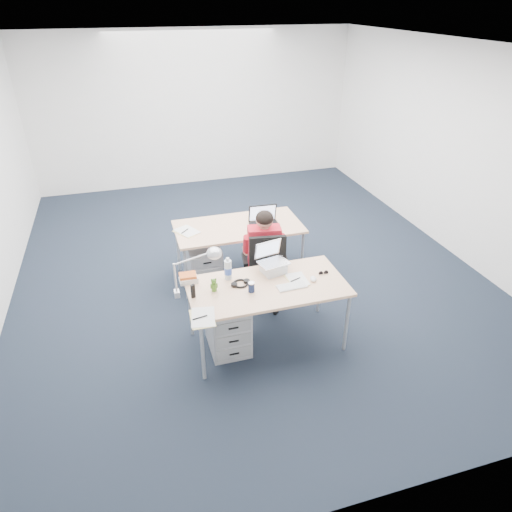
# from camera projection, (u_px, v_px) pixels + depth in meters

# --- Properties ---
(floor) EXTENTS (7.00, 7.00, 0.00)m
(floor) POSITION_uv_depth(u_px,v_px,m) (246.00, 267.00, 6.32)
(floor) COLOR black
(floor) RESTS_ON ground
(room) EXTENTS (6.02, 7.02, 2.80)m
(room) POSITION_uv_depth(u_px,v_px,m) (244.00, 145.00, 5.46)
(room) COLOR white
(room) RESTS_ON ground
(desk_near) EXTENTS (1.60, 0.80, 0.73)m
(desk_near) POSITION_uv_depth(u_px,v_px,m) (267.00, 289.00, 4.62)
(desk_near) COLOR tan
(desk_near) RESTS_ON ground
(desk_far) EXTENTS (1.60, 0.80, 0.73)m
(desk_far) POSITION_uv_depth(u_px,v_px,m) (238.00, 229.00, 5.80)
(desk_far) COLOR tan
(desk_far) RESTS_ON ground
(office_chair) EXTENTS (0.72, 0.72, 1.00)m
(office_chair) POSITION_uv_depth(u_px,v_px,m) (265.00, 283.00, 5.44)
(office_chair) COLOR black
(office_chair) RESTS_ON ground
(seated_person) EXTENTS (0.43, 0.69, 1.20)m
(seated_person) POSITION_uv_depth(u_px,v_px,m) (263.00, 253.00, 5.43)
(seated_person) COLOR red
(seated_person) RESTS_ON ground
(drawer_pedestal_near) EXTENTS (0.40, 0.50, 0.55)m
(drawer_pedestal_near) POSITION_uv_depth(u_px,v_px,m) (228.00, 326.00, 4.75)
(drawer_pedestal_near) COLOR #AEAFB3
(drawer_pedestal_near) RESTS_ON ground
(drawer_pedestal_far) EXTENTS (0.40, 0.50, 0.55)m
(drawer_pedestal_far) POSITION_uv_depth(u_px,v_px,m) (204.00, 265.00, 5.83)
(drawer_pedestal_far) COLOR #AEAFB3
(drawer_pedestal_far) RESTS_ON ground
(silver_laptop) EXTENTS (0.34, 0.29, 0.32)m
(silver_laptop) POSITION_uv_depth(u_px,v_px,m) (274.00, 259.00, 4.73)
(silver_laptop) COLOR silver
(silver_laptop) RESTS_ON desk_near
(wireless_keyboard) EXTENTS (0.31, 0.14, 0.02)m
(wireless_keyboard) POSITION_uv_depth(u_px,v_px,m) (292.00, 286.00, 4.57)
(wireless_keyboard) COLOR white
(wireless_keyboard) RESTS_ON desk_near
(computer_mouse) EXTENTS (0.09, 0.12, 0.04)m
(computer_mouse) POSITION_uv_depth(u_px,v_px,m) (313.00, 279.00, 4.67)
(computer_mouse) COLOR white
(computer_mouse) RESTS_ON desk_near
(headphones) EXTENTS (0.23, 0.20, 0.03)m
(headphones) POSITION_uv_depth(u_px,v_px,m) (240.00, 283.00, 4.60)
(headphones) COLOR black
(headphones) RESTS_ON desk_near
(can_koozie) EXTENTS (0.07, 0.07, 0.11)m
(can_koozie) POSITION_uv_depth(u_px,v_px,m) (251.00, 287.00, 4.48)
(can_koozie) COLOR #141F40
(can_koozie) RESTS_ON desk_near
(water_bottle) EXTENTS (0.08, 0.08, 0.25)m
(water_bottle) POSITION_uv_depth(u_px,v_px,m) (228.00, 268.00, 4.64)
(water_bottle) COLOR silver
(water_bottle) RESTS_ON desk_near
(bear_figurine) EXTENTS (0.08, 0.06, 0.14)m
(bear_figurine) POSITION_uv_depth(u_px,v_px,m) (214.00, 285.00, 4.48)
(bear_figurine) COLOR #2C651A
(bear_figurine) RESTS_ON desk_near
(book_stack) EXTENTS (0.21, 0.18, 0.08)m
(book_stack) POSITION_uv_depth(u_px,v_px,m) (188.00, 278.00, 4.64)
(book_stack) COLOR silver
(book_stack) RESTS_ON desk_near
(cordless_phone) EXTENTS (0.05, 0.04, 0.15)m
(cordless_phone) POSITION_uv_depth(u_px,v_px,m) (193.00, 291.00, 4.38)
(cordless_phone) COLOR black
(cordless_phone) RESTS_ON desk_near
(papers_left) EXTENTS (0.25, 0.32, 0.01)m
(papers_left) POSITION_uv_depth(u_px,v_px,m) (202.00, 318.00, 4.12)
(papers_left) COLOR #E5D285
(papers_left) RESTS_ON desk_near
(papers_right) EXTENTS (0.20, 0.27, 0.01)m
(papers_right) POSITION_uv_depth(u_px,v_px,m) (297.00, 280.00, 4.67)
(papers_right) COLOR #E5D285
(papers_right) RESTS_ON desk_near
(sunglasses) EXTENTS (0.11, 0.05, 0.03)m
(sunglasses) POSITION_uv_depth(u_px,v_px,m) (323.00, 273.00, 4.78)
(sunglasses) COLOR black
(sunglasses) RESTS_ON desk_near
(desk_lamp) EXTENTS (0.44, 0.16, 0.50)m
(desk_lamp) POSITION_uv_depth(u_px,v_px,m) (191.00, 272.00, 4.35)
(desk_lamp) COLOR silver
(desk_lamp) RESTS_ON desk_near
(dark_laptop) EXTENTS (0.38, 0.37, 0.26)m
(dark_laptop) POSITION_uv_depth(u_px,v_px,m) (265.00, 217.00, 5.71)
(dark_laptop) COLOR black
(dark_laptop) RESTS_ON desk_far
(far_cup) EXTENTS (0.08, 0.08, 0.10)m
(far_cup) POSITION_uv_depth(u_px,v_px,m) (258.00, 219.00, 5.83)
(far_cup) COLOR white
(far_cup) RESTS_ON desk_far
(far_papers) EXTENTS (0.33, 0.36, 0.01)m
(far_papers) POSITION_uv_depth(u_px,v_px,m) (187.00, 232.00, 5.63)
(far_papers) COLOR white
(far_papers) RESTS_ON desk_far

